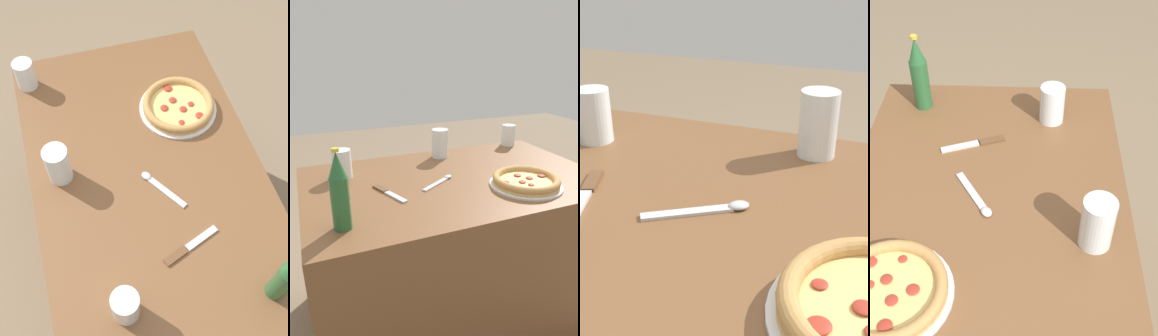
% 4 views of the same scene
% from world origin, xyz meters
% --- Properties ---
extents(ground_plane, '(8.00, 8.00, 0.00)m').
position_xyz_m(ground_plane, '(0.00, 0.00, 0.00)').
color(ground_plane, '#847056').
extents(table, '(1.26, 0.79, 0.71)m').
position_xyz_m(table, '(0.00, 0.00, 0.36)').
color(table, brown).
rests_on(table, ground_plane).
extents(pizza_margherita, '(0.29, 0.29, 0.04)m').
position_xyz_m(pizza_margherita, '(0.23, -0.19, 0.73)').
color(pizza_margherita, silver).
rests_on(pizza_margherita, table).
extents(glass_water, '(0.08, 0.08, 0.12)m').
position_xyz_m(glass_water, '(-0.44, 0.19, 0.77)').
color(glass_water, white).
rests_on(glass_water, table).
extents(glass_iced_tea, '(0.08, 0.08, 0.14)m').
position_xyz_m(glass_iced_tea, '(0.05, 0.28, 0.78)').
color(glass_iced_tea, white).
rests_on(glass_iced_tea, table).
extents(glass_cola, '(0.08, 0.08, 0.12)m').
position_xyz_m(glass_cola, '(0.50, 0.34, 0.77)').
color(glass_cola, white).
rests_on(glass_cola, table).
extents(beer_bottle, '(0.06, 0.06, 0.26)m').
position_xyz_m(beer_bottle, '(-0.50, -0.24, 0.84)').
color(beer_bottle, '#286033').
rests_on(beer_bottle, table).
extents(knife, '(0.09, 0.19, 0.01)m').
position_xyz_m(knife, '(-0.31, -0.05, 0.72)').
color(knife, brown).
rests_on(knife, table).
extents(spoon, '(0.17, 0.12, 0.01)m').
position_xyz_m(spoon, '(-0.08, -0.02, 0.72)').
color(spoon, silver).
rests_on(spoon, table).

